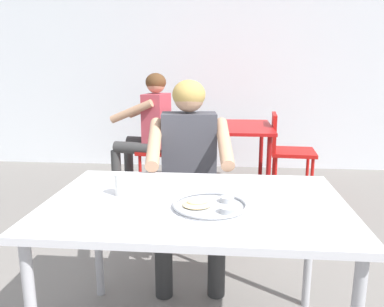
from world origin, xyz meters
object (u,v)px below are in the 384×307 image
object	(u,v)px
table_background_red	(225,133)
patron_background	(148,123)
chair_foreground	(190,183)
chair_red_right	(285,147)
diner_foreground	(189,161)
thali_tray	(210,205)
chair_red_left	(167,146)
table_foreground	(196,215)
drinking_cup	(122,184)

from	to	relation	value
table_background_red	patron_background	distance (m)	0.79
chair_foreground	patron_background	xyz separation A→B (m)	(-0.55, 1.33, 0.22)
chair_red_right	diner_foreground	bearing A→B (deg)	-117.38
chair_red_right	thali_tray	bearing A→B (deg)	-105.46
chair_red_right	chair_red_left	bearing A→B (deg)	-177.22
table_foreground	chair_red_right	world-z (taller)	chair_red_right
thali_tray	chair_foreground	xyz separation A→B (m)	(-0.18, 1.02, -0.23)
thali_tray	chair_foreground	distance (m)	1.06
drinking_cup	table_background_red	distance (m)	2.26
table_foreground	chair_foreground	size ratio (longest dim) A/B	1.44
table_foreground	drinking_cup	xyz separation A→B (m)	(-0.33, 0.04, 0.12)
diner_foreground	chair_red_left	world-z (taller)	diner_foreground
table_background_red	chair_red_left	distance (m)	0.61
table_foreground	table_background_red	size ratio (longest dim) A/B	1.40
diner_foreground	chair_red_right	bearing A→B (deg)	62.62
table_background_red	patron_background	xyz separation A→B (m)	(-0.79, 0.02, 0.09)
chair_foreground	patron_background	world-z (taller)	patron_background
drinking_cup	patron_background	xyz separation A→B (m)	(-0.34, 2.22, -0.05)
chair_foreground	table_foreground	bearing A→B (deg)	-82.85
table_foreground	chair_red_left	bearing A→B (deg)	102.03
table_foreground	chair_red_right	distance (m)	2.42
table_background_red	patron_background	bearing A→B (deg)	178.79
chair_red_left	table_foreground	bearing A→B (deg)	-77.97
table_foreground	patron_background	world-z (taller)	patron_background
thali_tray	diner_foreground	distance (m)	0.81
drinking_cup	patron_background	distance (m)	2.25
drinking_cup	chair_red_left	xyz separation A→B (m)	(-0.15, 2.21, -0.28)
chair_red_left	diner_foreground	bearing A→B (deg)	-76.06
thali_tray	chair_foreground	world-z (taller)	chair_foreground
table_background_red	table_foreground	bearing A→B (deg)	-93.00
table_foreground	chair_red_right	xyz separation A→B (m)	(0.73, 2.31, -0.17)
table_foreground	drinking_cup	distance (m)	0.36
table_background_red	chair_red_right	bearing A→B (deg)	5.52
diner_foreground	chair_red_right	size ratio (longest dim) A/B	1.46
thali_tray	chair_red_right	distance (m)	2.49
chair_red_left	chair_red_right	distance (m)	1.21
thali_tray	diner_foreground	bearing A→B (deg)	101.69
diner_foreground	table_background_red	distance (m)	1.55
thali_tray	chair_red_left	xyz separation A→B (m)	(-0.55, 2.33, -0.24)
drinking_cup	chair_red_left	size ratio (longest dim) A/B	0.12
diner_foreground	table_background_red	world-z (taller)	diner_foreground
chair_foreground	chair_red_right	xyz separation A→B (m)	(0.85, 1.37, -0.02)
table_background_red	chair_red_right	world-z (taller)	chair_red_right
patron_background	table_background_red	bearing A→B (deg)	-1.21
chair_foreground	patron_background	size ratio (longest dim) A/B	0.72
chair_red_left	chair_foreground	bearing A→B (deg)	-74.58
chair_foreground	chair_red_right	bearing A→B (deg)	58.26
drinking_cup	chair_red_left	distance (m)	2.23
drinking_cup	table_foreground	bearing A→B (deg)	-6.99
chair_foreground	patron_background	distance (m)	1.45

